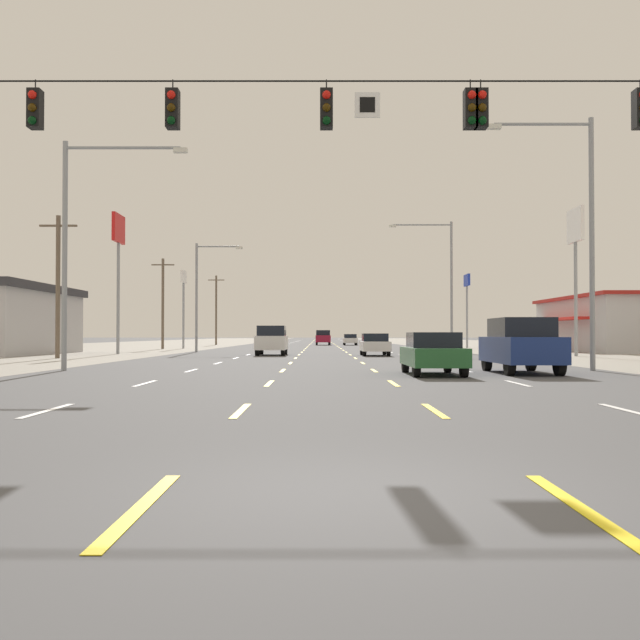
{
  "coord_description": "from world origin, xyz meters",
  "views": [
    {
      "loc": [
        -0.32,
        -6.45,
        1.38
      ],
      "look_at": [
        -0.4,
        72.02,
        2.94
      ],
      "focal_mm": 41.73,
      "sensor_mm": 36.0,
      "label": 1
    }
  ],
  "objects_px": {
    "suv_inner_left_midfar": "(273,340)",
    "streetlight_left_row_1": "(202,289)",
    "pole_sign_left_row_1": "(119,244)",
    "suv_center_turn_farther": "(324,337)",
    "sedan_inner_right_nearest": "(434,353)",
    "pole_sign_right_row_2": "(468,292)",
    "sedan_inner_right_mid": "(375,344)",
    "sedan_far_left_farthest": "(281,338)",
    "pole_sign_left_row_2": "(184,290)",
    "pole_sign_right_row_1": "(576,240)",
    "streetlight_left_row_0": "(80,234)",
    "streetlight_right_row_1": "(446,276)",
    "sedan_inner_right_far": "(351,339)",
    "streetlight_right_row_0": "(582,224)",
    "suv_far_right_near": "(522,345)"
  },
  "relations": [
    {
      "from": "suv_center_turn_farther",
      "to": "pole_sign_left_row_1",
      "type": "xyz_separation_m",
      "value": [
        -14.87,
        -46.02,
        6.85
      ]
    },
    {
      "from": "sedan_inner_right_mid",
      "to": "streetlight_right_row_0",
      "type": "relative_size",
      "value": 0.46
    },
    {
      "from": "sedan_inner_right_far",
      "to": "pole_sign_right_row_2",
      "type": "height_order",
      "value": "pole_sign_right_row_2"
    },
    {
      "from": "sedan_inner_right_mid",
      "to": "sedan_far_left_farthest",
      "type": "xyz_separation_m",
      "value": [
        -10.47,
        78.46,
        0.0
      ]
    },
    {
      "from": "suv_far_right_near",
      "to": "streetlight_left_row_1",
      "type": "xyz_separation_m",
      "value": [
        -16.64,
        32.37,
        4.01
      ]
    },
    {
      "from": "sedan_inner_right_nearest",
      "to": "streetlight_left_row_0",
      "type": "bearing_deg",
      "value": 167.36
    },
    {
      "from": "sedan_inner_right_nearest",
      "to": "sedan_far_left_farthest",
      "type": "xyz_separation_m",
      "value": [
        -10.74,
        101.9,
        0.0
      ]
    },
    {
      "from": "streetlight_left_row_0",
      "to": "sedan_inner_right_far",
      "type": "bearing_deg",
      "value": 79.22
    },
    {
      "from": "pole_sign_left_row_1",
      "to": "sedan_inner_right_far",
      "type": "bearing_deg",
      "value": 67.7
    },
    {
      "from": "sedan_inner_right_nearest",
      "to": "pole_sign_right_row_2",
      "type": "relative_size",
      "value": 0.58
    },
    {
      "from": "pole_sign_left_row_1",
      "to": "pole_sign_left_row_2",
      "type": "xyz_separation_m",
      "value": [
        0.83,
        20.89,
        -2.08
      ]
    },
    {
      "from": "pole_sign_left_row_2",
      "to": "streetlight_right_row_1",
      "type": "height_order",
      "value": "streetlight_right_row_1"
    },
    {
      "from": "pole_sign_right_row_2",
      "to": "sedan_inner_right_nearest",
      "type": "bearing_deg",
      "value": -102.44
    },
    {
      "from": "sedan_far_left_farthest",
      "to": "pole_sign_right_row_2",
      "type": "distance_m",
      "value": 54.2
    },
    {
      "from": "sedan_inner_right_far",
      "to": "pole_sign_right_row_2",
      "type": "xyz_separation_m",
      "value": [
        11.55,
        -19.71,
        5.19
      ]
    },
    {
      "from": "suv_center_turn_farther",
      "to": "streetlight_right_row_1",
      "type": "distance_m",
      "value": 41.58
    },
    {
      "from": "suv_inner_left_midfar",
      "to": "streetlight_right_row_1",
      "type": "xyz_separation_m",
      "value": [
        13.19,
        8.81,
        5.06
      ]
    },
    {
      "from": "suv_center_turn_farther",
      "to": "pole_sign_right_row_2",
      "type": "distance_m",
      "value": 26.15
    },
    {
      "from": "suv_inner_left_midfar",
      "to": "pole_sign_left_row_2",
      "type": "xyz_separation_m",
      "value": [
        -10.37,
        23.83,
        4.77
      ]
    },
    {
      "from": "suv_inner_left_midfar",
      "to": "pole_sign_right_row_2",
      "type": "xyz_separation_m",
      "value": [
        18.8,
        28.2,
        4.91
      ]
    },
    {
      "from": "sedan_inner_right_nearest",
      "to": "streetlight_left_row_1",
      "type": "xyz_separation_m",
      "value": [
        -13.32,
        33.43,
        4.28
      ]
    },
    {
      "from": "pole_sign_right_row_2",
      "to": "streetlight_right_row_0",
      "type": "xyz_separation_m",
      "value": [
        -5.47,
        -49.87,
        -0.29
      ]
    },
    {
      "from": "sedan_inner_right_far",
      "to": "pole_sign_right_row_2",
      "type": "distance_m",
      "value": 23.43
    },
    {
      "from": "pole_sign_right_row_1",
      "to": "streetlight_right_row_0",
      "type": "distance_m",
      "value": 20.18
    },
    {
      "from": "suv_inner_left_midfar",
      "to": "pole_sign_left_row_2",
      "type": "distance_m",
      "value": 26.43
    },
    {
      "from": "sedan_inner_right_nearest",
      "to": "streetlight_left_row_0",
      "type": "distance_m",
      "value": 14.21
    },
    {
      "from": "suv_center_turn_farther",
      "to": "pole_sign_right_row_2",
      "type": "height_order",
      "value": "pole_sign_right_row_2"
    },
    {
      "from": "pole_sign_left_row_2",
      "to": "streetlight_left_row_1",
      "type": "distance_m",
      "value": 15.62
    },
    {
      "from": "streetlight_right_row_1",
      "to": "sedan_inner_right_nearest",
      "type": "bearing_deg",
      "value": -100.25
    },
    {
      "from": "suv_center_turn_farther",
      "to": "pole_sign_right_row_1",
      "type": "bearing_deg",
      "value": -72.75
    },
    {
      "from": "sedan_inner_right_far",
      "to": "suv_inner_left_midfar",
      "type": "bearing_deg",
      "value": -98.6
    },
    {
      "from": "suv_inner_left_midfar",
      "to": "sedan_inner_right_far",
      "type": "height_order",
      "value": "suv_inner_left_midfar"
    },
    {
      "from": "sedan_inner_right_mid",
      "to": "streetlight_right_row_1",
      "type": "relative_size",
      "value": 0.43
    },
    {
      "from": "suv_far_right_near",
      "to": "pole_sign_left_row_2",
      "type": "bearing_deg",
      "value": 113.73
    },
    {
      "from": "pole_sign_right_row_2",
      "to": "streetlight_left_row_0",
      "type": "distance_m",
      "value": 55.7
    },
    {
      "from": "suv_inner_left_midfar",
      "to": "streetlight_left_row_1",
      "type": "height_order",
      "value": "streetlight_left_row_1"
    },
    {
      "from": "pole_sign_left_row_2",
      "to": "pole_sign_right_row_1",
      "type": "bearing_deg",
      "value": -41.34
    },
    {
      "from": "pole_sign_left_row_1",
      "to": "suv_center_turn_farther",
      "type": "bearing_deg",
      "value": 72.09
    },
    {
      "from": "sedan_inner_right_mid",
      "to": "streetlight_left_row_0",
      "type": "distance_m",
      "value": 24.62
    },
    {
      "from": "sedan_far_left_farthest",
      "to": "pole_sign_left_row_2",
      "type": "xyz_separation_m",
      "value": [
        -6.78,
        -53.45,
        5.04
      ]
    },
    {
      "from": "suv_center_turn_farther",
      "to": "pole_sign_right_row_1",
      "type": "height_order",
      "value": "pole_sign_right_row_1"
    },
    {
      "from": "suv_center_turn_farther",
      "to": "streetlight_left_row_1",
      "type": "relative_size",
      "value": 0.57
    },
    {
      "from": "pole_sign_right_row_2",
      "to": "streetlight_left_row_0",
      "type": "height_order",
      "value": "streetlight_left_row_0"
    },
    {
      "from": "pole_sign_right_row_1",
      "to": "streetlight_left_row_1",
      "type": "relative_size",
      "value": 1.1
    },
    {
      "from": "suv_inner_left_midfar",
      "to": "sedan_inner_right_nearest",
      "type": "bearing_deg",
      "value": -73.81
    },
    {
      "from": "suv_far_right_near",
      "to": "sedan_inner_right_mid",
      "type": "relative_size",
      "value": 1.09
    },
    {
      "from": "sedan_inner_right_mid",
      "to": "suv_far_right_near",
      "type": "bearing_deg",
      "value": -80.9
    },
    {
      "from": "sedan_inner_right_nearest",
      "to": "streetlight_left_row_1",
      "type": "distance_m",
      "value": 36.24
    },
    {
      "from": "suv_far_right_near",
      "to": "suv_inner_left_midfar",
      "type": "distance_m",
      "value": 25.78
    },
    {
      "from": "suv_inner_left_midfar",
      "to": "pole_sign_right_row_2",
      "type": "relative_size",
      "value": 0.63
    }
  ]
}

